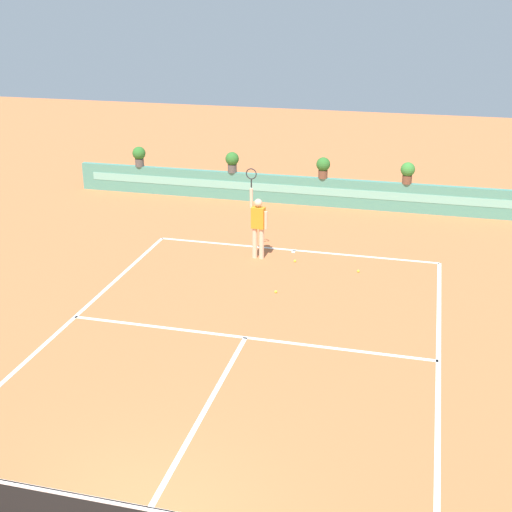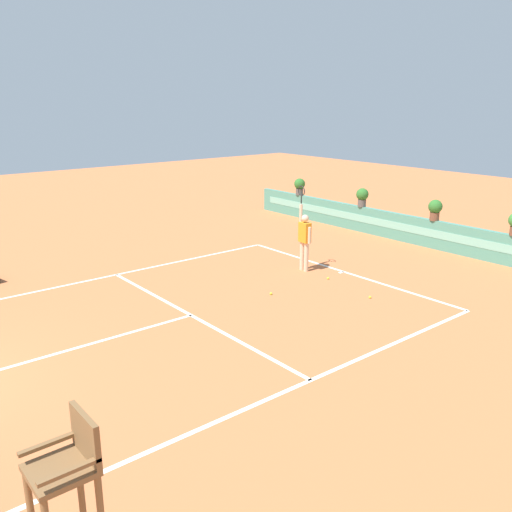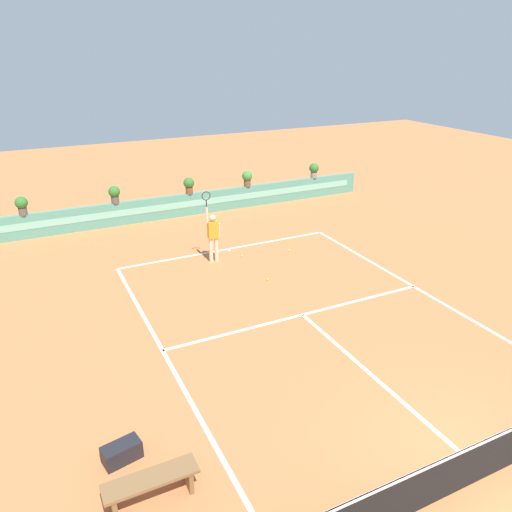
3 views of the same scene
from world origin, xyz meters
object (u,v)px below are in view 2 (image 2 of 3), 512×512
object	(u,v)px
umpire_chair	(70,492)
potted_plant_far_left	(300,185)
potted_plant_left	(362,196)
potted_plant_centre	(435,209)
tennis_ball_by_sideline	(370,297)
tennis_ball_near_baseline	(271,294)
tennis_player	(305,237)
tennis_ball_mid_court	(328,278)

from	to	relation	value
umpire_chair	potted_plant_far_left	distance (m)	19.68
potted_plant_left	potted_plant_centre	size ratio (longest dim) A/B	1.00
tennis_ball_by_sideline	potted_plant_centre	xyz separation A→B (m)	(-1.90, 5.69, 1.38)
tennis_ball_near_baseline	umpire_chair	bearing A→B (deg)	-52.78
tennis_player	potted_plant_centre	xyz separation A→B (m)	(0.97, 5.34, 0.36)
potted_plant_far_left	potted_plant_centre	bearing A→B (deg)	0.00
tennis_ball_near_baseline	potted_plant_far_left	size ratio (longest dim) A/B	0.09
tennis_ball_mid_court	potted_plant_left	world-z (taller)	potted_plant_left
tennis_ball_mid_court	potted_plant_centre	distance (m)	5.57
umpire_chair	tennis_ball_mid_court	size ratio (longest dim) A/B	31.47
umpire_chair	potted_plant_left	xyz separation A→B (m)	(-9.06, 15.13, 0.07)
tennis_player	potted_plant_centre	size ratio (longest dim) A/B	3.57
tennis_ball_near_baseline	potted_plant_centre	xyz separation A→B (m)	(-0.04, 7.54, 1.38)
tennis_ball_by_sideline	potted_plant_far_left	world-z (taller)	potted_plant_far_left
umpire_chair	tennis_ball_mid_court	distance (m)	11.35
tennis_player	tennis_ball_mid_court	distance (m)	1.48
tennis_ball_by_sideline	potted_plant_centre	distance (m)	6.16
tennis_player	tennis_ball_by_sideline	size ratio (longest dim) A/B	38.01
tennis_ball_near_baseline	tennis_ball_mid_court	xyz separation A→B (m)	(0.06, 2.14, 0.00)
tennis_player	tennis_ball_mid_court	xyz separation A→B (m)	(1.08, -0.06, -1.02)
tennis_player	potted_plant_centre	world-z (taller)	tennis_player
tennis_ball_mid_court	potted_plant_centre	size ratio (longest dim) A/B	0.09
tennis_ball_near_baseline	tennis_player	bearing A→B (deg)	114.71
tennis_ball_by_sideline	potted_plant_centre	world-z (taller)	potted_plant_centre
tennis_ball_by_sideline	potted_plant_left	world-z (taller)	potted_plant_left
umpire_chair	tennis_ball_near_baseline	bearing A→B (deg)	127.22
tennis_ball_mid_court	potted_plant_far_left	bearing A→B (deg)	141.96
tennis_ball_by_sideline	potted_plant_far_left	bearing A→B (deg)	146.78
umpire_chair	tennis_player	size ratio (longest dim) A/B	0.83
tennis_ball_near_baseline	potted_plant_far_left	bearing A→B (deg)	132.18
tennis_player	tennis_ball_near_baseline	distance (m)	2.63
potted_plant_left	tennis_ball_mid_court	bearing A→B (deg)	-58.12
potted_plant_left	potted_plant_centre	bearing A→B (deg)	0.00
umpire_chair	potted_plant_centre	xyz separation A→B (m)	(-5.81, 15.13, 0.07)
tennis_ball_by_sideline	potted_plant_far_left	xyz separation A→B (m)	(-8.69, 5.69, 1.38)
umpire_chair	potted_plant_left	world-z (taller)	umpire_chair
potted_plant_left	tennis_ball_by_sideline	bearing A→B (deg)	-47.85
umpire_chair	tennis_ball_near_baseline	world-z (taller)	umpire_chair
tennis_ball_mid_court	tennis_player	bearing A→B (deg)	176.97
umpire_chair	potted_plant_far_left	world-z (taller)	umpire_chair
tennis_player	tennis_ball_by_sideline	xyz separation A→B (m)	(2.87, -0.35, -1.02)
potted_plant_centre	potted_plant_far_left	distance (m)	6.79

